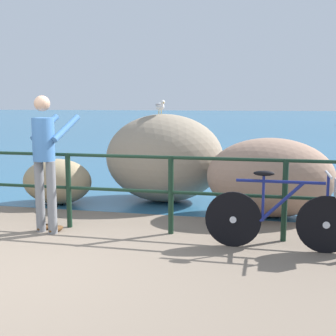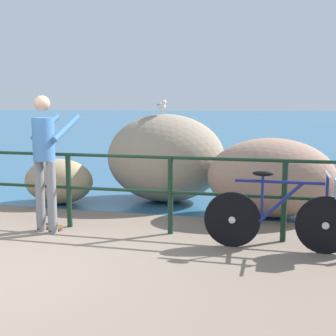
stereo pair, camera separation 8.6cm
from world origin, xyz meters
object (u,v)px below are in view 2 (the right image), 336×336
Objects in this scene: breakwater_boulder_left at (59,181)px; breakwater_boulder_right at (271,178)px; person_at_railing at (45,157)px; seagull at (161,106)px; breakwater_boulder_main at (166,158)px; bicycle at (292,212)px.

breakwater_boulder_right is (3.48, -0.09, 0.21)m from breakwater_boulder_left.
person_at_railing is 1.51× the size of breakwater_boulder_left.
seagull is (1.02, 2.08, 0.65)m from person_at_railing.
breakwater_boulder_main reaches higher than breakwater_boulder_left.
bicycle is 1.58m from breakwater_boulder_right.
breakwater_boulder_left is at bearing 36.24° from person_at_railing.
bicycle is 3.04m from breakwater_boulder_main.
breakwater_boulder_main reaches higher than bicycle.
breakwater_boulder_main is 1.91m from breakwater_boulder_right.
breakwater_boulder_main is at bearing 132.29° from bicycle.
seagull is at bearing 134.12° from bicycle.
breakwater_boulder_main is at bearing 115.56° from seagull.
bicycle is 4.08m from breakwater_boulder_left.
breakwater_boulder_main is 1.85m from breakwater_boulder_left.
bicycle is at bearing -23.78° from breakwater_boulder_left.
breakwater_boulder_right is 2.19m from seagull.
person_at_railing is at bearing -116.18° from breakwater_boulder_main.
breakwater_boulder_main is at bearing -12.08° from person_at_railing.
breakwater_boulder_left is at bearing -108.73° from seagull.
person_at_railing reaches higher than seagull.
seagull is at bearing -118.60° from breakwater_boulder_main.
breakwater_boulder_left is 3.77× the size of seagull.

